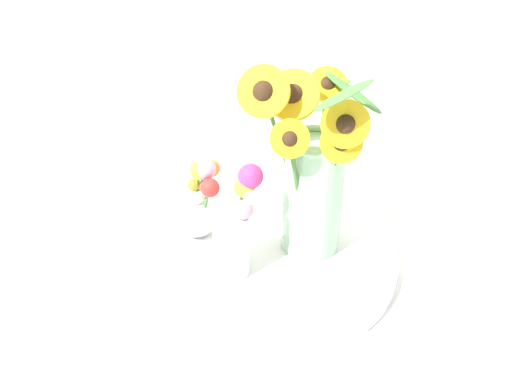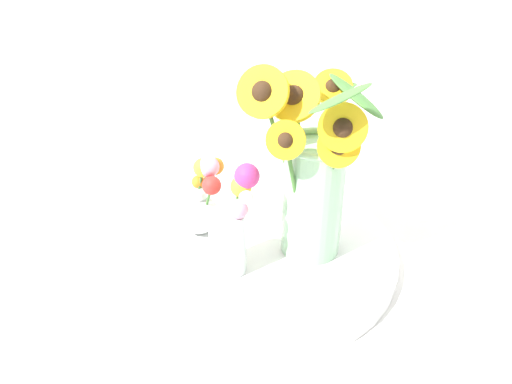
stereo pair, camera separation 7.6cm
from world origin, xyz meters
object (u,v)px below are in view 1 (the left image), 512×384
(mason_jar_sunflowers, at_px, (313,176))
(vase_small_center, at_px, (236,229))
(vase_bulb_right, at_px, (199,204))
(serving_tray, at_px, (256,249))

(mason_jar_sunflowers, height_order, vase_small_center, mason_jar_sunflowers)
(mason_jar_sunflowers, xyz_separation_m, vase_bulb_right, (-0.21, 0.02, -0.08))
(vase_small_center, bearing_deg, serving_tray, 70.88)
(vase_small_center, bearing_deg, mason_jar_sunflowers, 34.35)
(serving_tray, distance_m, mason_jar_sunflowers, 0.19)
(serving_tray, xyz_separation_m, mason_jar_sunflowers, (0.10, 0.01, 0.16))
(serving_tray, bearing_deg, vase_bulb_right, 165.84)
(serving_tray, relative_size, vase_small_center, 2.59)
(mason_jar_sunflowers, relative_size, vase_bulb_right, 2.27)
(serving_tray, distance_m, vase_bulb_right, 0.14)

